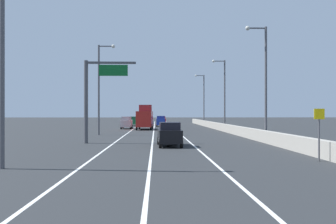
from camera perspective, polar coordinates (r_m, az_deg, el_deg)
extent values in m
plane|color=#26282B|center=(68.81, -0.39, -2.41)|extent=(320.00, 320.00, 0.00)
cube|color=silver|center=(59.91, -5.45, -2.75)|extent=(0.16, 130.00, 0.00)
cube|color=silver|center=(59.79, -2.10, -2.75)|extent=(0.16, 130.00, 0.00)
cube|color=silver|center=(59.88, 1.25, -2.75)|extent=(0.16, 130.00, 0.00)
cube|color=#9E998E|center=(45.93, 11.02, -2.87)|extent=(0.60, 120.00, 1.10)
cylinder|color=#47474C|center=(35.95, -11.92, 1.46)|extent=(0.36, 0.36, 7.50)
cube|color=#47474C|center=(35.89, -8.35, 7.15)|extent=(4.50, 0.20, 0.20)
cube|color=#0C5923|center=(35.67, -8.01, 6.06)|extent=(2.60, 0.10, 1.00)
cylinder|color=#4C4C51|center=(23.75, 21.24, -3.89)|extent=(0.10, 0.10, 2.40)
cube|color=yellow|center=(23.66, 21.28, -0.27)|extent=(0.60, 0.04, 0.60)
cylinder|color=#4C4C51|center=(39.41, 14.14, 4.02)|extent=(0.24, 0.24, 11.21)
cube|color=#4C4C51|center=(39.94, 12.87, 11.88)|extent=(1.80, 0.12, 0.12)
sphere|color=beige|center=(39.73, 11.58, 11.94)|extent=(0.44, 0.44, 0.44)
cylinder|color=#4C4C51|center=(63.20, 8.30, 2.47)|extent=(0.24, 0.24, 11.21)
cube|color=#4C4C51|center=(63.53, 7.49, 7.39)|extent=(1.80, 0.12, 0.12)
sphere|color=beige|center=(63.39, 6.68, 7.41)|extent=(0.44, 0.44, 0.44)
cylinder|color=#4C4C51|center=(87.23, 5.28, 1.76)|extent=(0.24, 0.24, 11.21)
cube|color=#4C4C51|center=(87.47, 4.69, 5.34)|extent=(1.80, 0.12, 0.12)
sphere|color=beige|center=(87.37, 4.11, 5.34)|extent=(0.44, 0.44, 0.44)
cylinder|color=#4C4C51|center=(21.06, -23.12, 7.64)|extent=(0.24, 0.24, 11.21)
cylinder|color=#4C4C51|center=(49.27, -10.11, 3.20)|extent=(0.24, 0.24, 11.21)
cube|color=#4C4C51|center=(49.76, -9.06, 9.49)|extent=(1.80, 0.12, 0.12)
sphere|color=beige|center=(49.65, -8.02, 9.51)|extent=(0.44, 0.44, 0.44)
cube|color=black|center=(32.19, 0.20, -3.49)|extent=(1.96, 4.50, 1.05)
cube|color=black|center=(31.71, 0.25, -2.05)|extent=(1.66, 2.05, 0.60)
cylinder|color=black|center=(33.94, -1.41, -4.21)|extent=(0.24, 0.69, 0.68)
cylinder|color=black|center=(34.05, 1.39, -4.19)|extent=(0.24, 0.69, 0.68)
cylinder|color=black|center=(30.42, -1.14, -4.68)|extent=(0.24, 0.69, 0.68)
cylinder|color=black|center=(30.53, 1.98, -4.67)|extent=(0.24, 0.69, 0.68)
cube|color=red|center=(89.94, -0.90, -1.33)|extent=(1.76, 4.32, 1.01)
cube|color=maroon|center=(89.49, -0.90, -0.82)|extent=(1.54, 1.95, 0.60)
cylinder|color=black|center=(91.64, -1.42, -1.62)|extent=(0.22, 0.68, 0.68)
cylinder|color=black|center=(91.67, -0.44, -1.62)|extent=(0.22, 0.68, 0.68)
cylinder|color=black|center=(88.23, -1.39, -1.68)|extent=(0.22, 0.68, 0.68)
cylinder|color=black|center=(88.27, -0.37, -1.68)|extent=(0.22, 0.68, 0.68)
cube|color=#B7B7BC|center=(67.22, -6.07, -1.68)|extent=(1.78, 4.23, 1.17)
cube|color=gray|center=(66.78, -6.10, -0.93)|extent=(1.55, 1.91, 0.60)
cylinder|color=black|center=(68.95, -6.60, -2.12)|extent=(0.23, 0.68, 0.68)
cylinder|color=black|center=(68.82, -5.30, -2.12)|extent=(0.23, 0.68, 0.68)
cylinder|color=black|center=(65.67, -6.88, -2.22)|extent=(0.23, 0.68, 0.68)
cylinder|color=black|center=(65.52, -5.51, -2.23)|extent=(0.23, 0.68, 0.68)
cube|color=#196033|center=(82.51, -5.06, -1.43)|extent=(1.77, 4.70, 1.03)
cube|color=#1C4633|center=(82.03, -5.08, -0.87)|extent=(1.54, 2.12, 0.60)
cylinder|color=black|center=(84.45, -5.53, -1.75)|extent=(0.23, 0.68, 0.68)
cylinder|color=black|center=(84.38, -4.47, -1.75)|extent=(0.23, 0.68, 0.68)
cylinder|color=black|center=(80.68, -5.68, -1.83)|extent=(0.23, 0.68, 0.68)
cylinder|color=black|center=(80.60, -4.57, -1.83)|extent=(0.23, 0.68, 0.68)
cube|color=#1E389E|center=(77.15, -1.05, -1.46)|extent=(1.80, 4.19, 1.20)
cube|color=navy|center=(76.72, -1.06, -0.80)|extent=(1.55, 1.90, 0.60)
cylinder|color=black|center=(78.81, -1.62, -1.87)|extent=(0.23, 0.68, 0.68)
cylinder|color=black|center=(78.80, -0.48, -1.87)|extent=(0.23, 0.68, 0.68)
cylinder|color=black|center=(75.55, -1.65, -1.94)|extent=(0.23, 0.68, 0.68)
cylinder|color=black|center=(75.54, -0.47, -1.94)|extent=(0.23, 0.68, 0.68)
cube|color=#A51E19|center=(64.44, -3.41, -1.01)|extent=(2.64, 8.06, 2.50)
cube|color=maroon|center=(66.19, -3.32, 0.57)|extent=(2.16, 1.82, 1.10)
cylinder|color=black|center=(67.83, -4.19, -2.02)|extent=(0.25, 1.01, 1.00)
cylinder|color=black|center=(67.70, -2.30, -2.02)|extent=(0.25, 1.01, 1.00)
cylinder|color=black|center=(61.26, -4.63, -2.22)|extent=(0.25, 1.01, 1.00)
cylinder|color=black|center=(61.12, -2.54, -2.23)|extent=(0.25, 1.01, 1.00)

